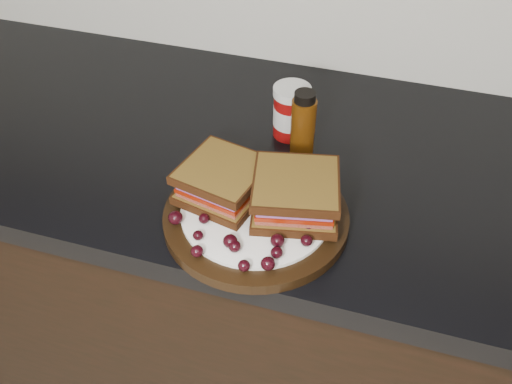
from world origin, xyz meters
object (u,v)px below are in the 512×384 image
at_px(oil_bottle, 303,123).
at_px(sandwich_left, 223,181).
at_px(condiment_jar, 291,112).
at_px(plate, 256,217).

bearing_deg(oil_bottle, sandwich_left, -115.69).
height_order(sandwich_left, condiment_jar, condiment_jar).
bearing_deg(sandwich_left, condiment_jar, 88.78).
xyz_separation_m(sandwich_left, oil_bottle, (0.08, 0.17, 0.01)).
xyz_separation_m(plate, sandwich_left, (-0.06, 0.02, 0.04)).
relative_size(plate, condiment_jar, 2.88).
height_order(sandwich_left, oil_bottle, oil_bottle).
height_order(condiment_jar, oil_bottle, oil_bottle).
distance_m(sandwich_left, condiment_jar, 0.22).
bearing_deg(oil_bottle, plate, -97.38).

